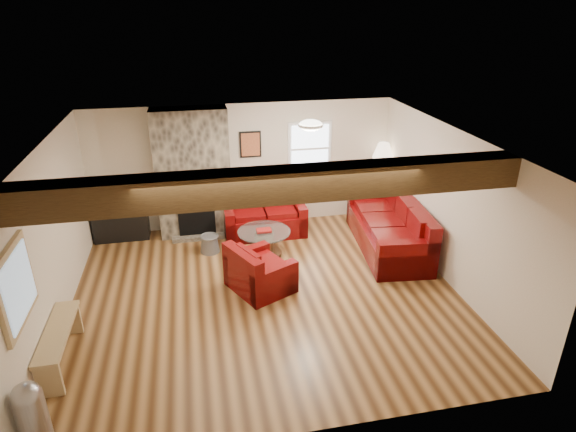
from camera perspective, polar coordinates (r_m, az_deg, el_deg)
name	(u,v)px	position (r m, az deg, el deg)	size (l,w,h in m)	color
room	(265,223)	(7.17, -2.72, -0.82)	(8.00, 8.00, 8.00)	#4E2D14
oak_beam	(280,185)	(5.62, -0.91, 3.73)	(6.00, 0.36, 0.38)	#32200F
chimney_breast	(193,175)	(9.42, -11.17, 4.78)	(1.40, 0.67, 2.50)	#332E27
back_window	(310,148)	(9.81, 2.59, 8.00)	(0.90, 0.08, 1.10)	white
hatch_window	(16,286)	(6.01, -29.51, -7.28)	(0.08, 1.00, 0.90)	tan
ceiling_dome	(311,127)	(7.78, 2.71, 10.50)	(0.40, 0.40, 0.18)	silver
artwork_back	(250,144)	(9.56, -4.47, 8.45)	(0.42, 0.06, 0.52)	black
artwork_right	(443,172)	(8.19, 17.85, 5.02)	(0.06, 0.55, 0.42)	black
sofa_three	(388,225)	(9.13, 11.79, -1.00)	(2.45, 1.02, 0.95)	#490505
loveseat	(264,213)	(9.56, -2.87, 0.36)	(1.59, 0.92, 0.85)	#490505
armchair_red	(260,267)	(7.73, -3.31, -6.10)	(0.94, 0.83, 0.76)	#490505
coffee_table	(264,243)	(8.81, -2.84, -3.17)	(0.96, 0.96, 0.50)	#452616
tv_cabinet	(122,226)	(9.93, -19.10, -1.15)	(1.02, 0.41, 0.51)	black
television	(118,204)	(9.74, -19.48, 1.37)	(0.76, 0.10, 0.44)	black
floor_lamp	(383,155)	(10.00, 11.19, 7.15)	(0.43, 0.43, 1.67)	#AD9248
pine_bench	(60,346)	(6.98, -25.38, -13.78)	(0.31, 1.31, 0.49)	tan
pedal_bin	(31,414)	(5.96, -28.13, -19.97)	(0.31, 0.31, 0.78)	#9B9BA0
coal_bucket	(210,243)	(9.03, -9.26, -3.23)	(0.36, 0.36, 0.34)	gray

